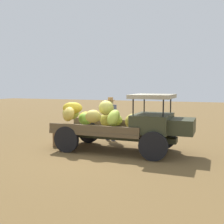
% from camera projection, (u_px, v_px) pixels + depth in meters
% --- Properties ---
extents(ground_plane, '(60.00, 60.00, 0.00)m').
position_uv_depth(ground_plane, '(101.00, 151.00, 8.83)').
color(ground_plane, brown).
extents(truck, '(4.51, 1.91, 1.86)m').
position_uv_depth(truck, '(124.00, 123.00, 8.77)').
color(truck, '#333622').
rests_on(truck, ground).
extents(farmer, '(0.53, 0.49, 1.68)m').
position_uv_depth(farmer, '(110.00, 116.00, 10.50)').
color(farmer, '#565968').
rests_on(farmer, ground).
extents(wooden_crate, '(0.57, 0.50, 0.51)m').
position_uv_depth(wooden_crate, '(61.00, 138.00, 9.68)').
color(wooden_crate, olive).
rests_on(wooden_crate, ground).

